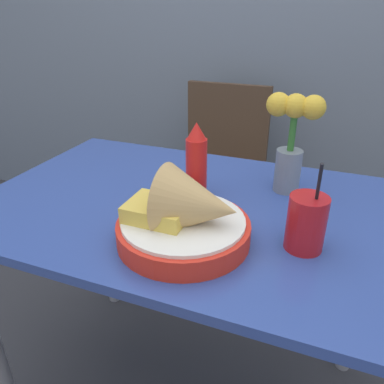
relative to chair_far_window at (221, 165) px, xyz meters
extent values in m
cube|color=#334C9E|center=(0.16, -0.80, 0.21)|extent=(1.12, 0.73, 0.02)
cylinder|color=gray|center=(-0.34, -0.50, -0.17)|extent=(0.05, 0.05, 0.73)
cylinder|color=gray|center=(0.66, -0.50, -0.17)|extent=(0.05, 0.05, 0.73)
cylinder|color=#473323|center=(-0.18, -0.28, -0.32)|extent=(0.03, 0.03, 0.44)
cylinder|color=#473323|center=(0.18, -0.28, -0.32)|extent=(0.03, 0.03, 0.44)
cylinder|color=#473323|center=(-0.18, 0.08, -0.32)|extent=(0.03, 0.03, 0.44)
cylinder|color=#473323|center=(0.18, 0.08, -0.32)|extent=(0.03, 0.03, 0.44)
cube|color=#473323|center=(0.00, -0.10, -0.09)|extent=(0.40, 0.40, 0.02)
cube|color=#473323|center=(0.00, 0.09, 0.15)|extent=(0.40, 0.03, 0.45)
cylinder|color=red|center=(0.21, -0.97, 0.24)|extent=(0.29, 0.29, 0.05)
cylinder|color=white|center=(0.21, -0.97, 0.27)|extent=(0.27, 0.27, 0.01)
cone|color=tan|center=(0.25, -0.97, 0.32)|extent=(0.16, 0.16, 0.16)
cube|color=#E5C14C|center=(0.16, -0.98, 0.29)|extent=(0.13, 0.11, 0.04)
cylinder|color=red|center=(0.15, -0.75, 0.30)|extent=(0.06, 0.06, 0.16)
cone|color=red|center=(0.15, -0.75, 0.40)|extent=(0.05, 0.05, 0.04)
cylinder|color=red|center=(0.46, -0.90, 0.28)|extent=(0.08, 0.08, 0.12)
cylinder|color=black|center=(0.46, -0.90, 0.27)|extent=(0.08, 0.08, 0.10)
cylinder|color=black|center=(0.47, -0.90, 0.34)|extent=(0.01, 0.07, 0.19)
cylinder|color=gray|center=(0.38, -0.63, 0.28)|extent=(0.07, 0.07, 0.12)
cylinder|color=#33722D|center=(0.38, -0.63, 0.39)|extent=(0.02, 0.02, 0.11)
sphere|color=gold|center=(0.38, -0.63, 0.46)|extent=(0.06, 0.06, 0.06)
sphere|color=gold|center=(0.34, -0.63, 0.46)|extent=(0.06, 0.06, 0.06)
sphere|color=gold|center=(0.42, -0.63, 0.46)|extent=(0.06, 0.06, 0.06)
camera|label=1|loc=(0.48, -1.61, 0.69)|focal=35.00mm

